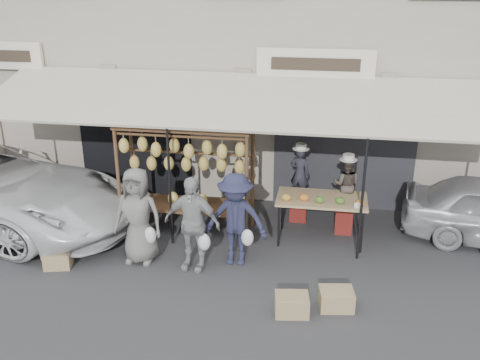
% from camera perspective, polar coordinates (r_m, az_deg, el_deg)
% --- Properties ---
extents(ground_plane, '(90.00, 90.00, 0.00)m').
position_cam_1_polar(ground_plane, '(9.31, -3.19, -10.52)').
color(ground_plane, '#2D2D30').
extents(shophouse, '(24.00, 6.15, 7.30)m').
position_cam_1_polar(shophouse, '(14.35, 2.39, 16.36)').
color(shophouse, gray).
rests_on(shophouse, ground_plane).
extents(awning, '(10.00, 2.35, 2.92)m').
position_cam_1_polar(awning, '(10.39, -0.67, 8.40)').
color(awning, beige).
rests_on(awning, ground_plane).
extents(banana_rack, '(2.60, 0.90, 2.24)m').
position_cam_1_polar(banana_rack, '(10.33, -5.86, 2.40)').
color(banana_rack, '#50351E').
rests_on(banana_rack, ground_plane).
extents(produce_table, '(1.70, 0.90, 1.04)m').
position_cam_1_polar(produce_table, '(10.22, 8.70, -2.17)').
color(produce_table, tan).
rests_on(produce_table, ground_plane).
extents(vendor_left, '(0.47, 0.38, 1.13)m').
position_cam_1_polar(vendor_left, '(11.01, 6.40, 0.70)').
color(vendor_left, '#292833').
rests_on(vendor_left, stool_left).
extents(vendor_right, '(0.59, 0.50, 1.09)m').
position_cam_1_polar(vendor_right, '(10.63, 11.28, -0.48)').
color(vendor_right, '#50463E').
rests_on(vendor_right, stool_right).
extents(customer_left, '(0.88, 0.59, 1.77)m').
position_cam_1_polar(customer_left, '(9.61, -10.82, -3.78)').
color(customer_left, slate).
rests_on(customer_left, ground_plane).
extents(customer_mid, '(1.05, 0.54, 1.72)m').
position_cam_1_polar(customer_mid, '(9.26, -5.14, -4.64)').
color(customer_mid, '#9C9C9C').
rests_on(customer_mid, ground_plane).
extents(customer_right, '(1.11, 0.64, 1.72)m').
position_cam_1_polar(customer_right, '(9.37, -0.48, -4.25)').
color(customer_right, '#242641').
rests_on(customer_right, ground_plane).
extents(stool_left, '(0.43, 0.43, 0.48)m').
position_cam_1_polar(stool_left, '(11.32, 6.23, -3.10)').
color(stool_left, maroon).
rests_on(stool_left, ground_plane).
extents(stool_right, '(0.41, 0.41, 0.48)m').
position_cam_1_polar(stool_right, '(10.94, 10.99, -4.29)').
color(stool_right, maroon).
rests_on(stool_right, ground_plane).
extents(crate_near_a, '(0.56, 0.46, 0.31)m').
position_cam_1_polar(crate_near_a, '(8.44, 5.54, -13.09)').
color(crate_near_a, tan).
rests_on(crate_near_a, ground_plane).
extents(crate_near_b, '(0.58, 0.47, 0.31)m').
position_cam_1_polar(crate_near_b, '(8.65, 10.23, -12.38)').
color(crate_near_b, tan).
rests_on(crate_near_b, ground_plane).
extents(crate_far, '(0.53, 0.45, 0.27)m').
position_cam_1_polar(crate_far, '(10.11, -18.83, -8.06)').
color(crate_far, tan).
rests_on(crate_far, ground_plane).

